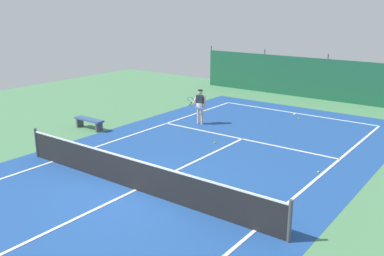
# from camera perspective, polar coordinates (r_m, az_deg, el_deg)

# --- Properties ---
(ground_plane) EXTENTS (36.00, 36.00, 0.00)m
(ground_plane) POSITION_cam_1_polar(r_m,az_deg,el_deg) (13.45, -7.39, -8.11)
(ground_plane) COLOR #4C8456
(court_surface) EXTENTS (11.02, 26.60, 0.01)m
(court_surface) POSITION_cam_1_polar(r_m,az_deg,el_deg) (13.45, -7.39, -8.10)
(court_surface) COLOR #1E478C
(court_surface) RESTS_ON ground
(tennis_net) EXTENTS (10.12, 0.10, 1.10)m
(tennis_net) POSITION_cam_1_polar(r_m,az_deg,el_deg) (13.25, -7.47, -6.10)
(tennis_net) COLOR black
(tennis_net) RESTS_ON ground
(back_fence) EXTENTS (16.30, 0.98, 2.70)m
(back_fence) POSITION_cam_1_polar(r_m,az_deg,el_deg) (27.04, 17.47, 5.12)
(back_fence) COLOR #195138
(back_fence) RESTS_ON ground
(tennis_player) EXTENTS (0.66, 0.79, 1.64)m
(tennis_player) POSITION_cam_1_polar(r_m,az_deg,el_deg) (20.18, 1.05, 3.16)
(tennis_player) COLOR #D8AD8C
(tennis_player) RESTS_ON ground
(tennis_ball_near_player) EXTENTS (0.07, 0.07, 0.07)m
(tennis_ball_near_player) POSITION_cam_1_polar(r_m,az_deg,el_deg) (21.87, 13.86, 1.21)
(tennis_ball_near_player) COLOR #CCDB33
(tennis_ball_near_player) RESTS_ON ground
(tennis_ball_midcourt) EXTENTS (0.07, 0.07, 0.07)m
(tennis_ball_midcourt) POSITION_cam_1_polar(r_m,az_deg,el_deg) (17.60, 2.98, -1.95)
(tennis_ball_midcourt) COLOR #CCDB33
(tennis_ball_midcourt) RESTS_ON ground
(tennis_ball_by_sideline) EXTENTS (0.07, 0.07, 0.07)m
(tennis_ball_by_sideline) POSITION_cam_1_polar(r_m,az_deg,el_deg) (15.21, 16.30, -5.58)
(tennis_ball_by_sideline) COLOR #CCDB33
(tennis_ball_by_sideline) RESTS_ON ground
(parked_car) EXTENTS (2.30, 4.34, 1.68)m
(parked_car) POSITION_cam_1_polar(r_m,az_deg,el_deg) (30.58, 13.23, 6.97)
(parked_car) COLOR black
(parked_car) RESTS_ON ground
(courtside_bench) EXTENTS (1.60, 0.40, 0.49)m
(courtside_bench) POSITION_cam_1_polar(r_m,az_deg,el_deg) (20.03, -13.41, 0.88)
(courtside_bench) COLOR #335184
(courtside_bench) RESTS_ON ground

